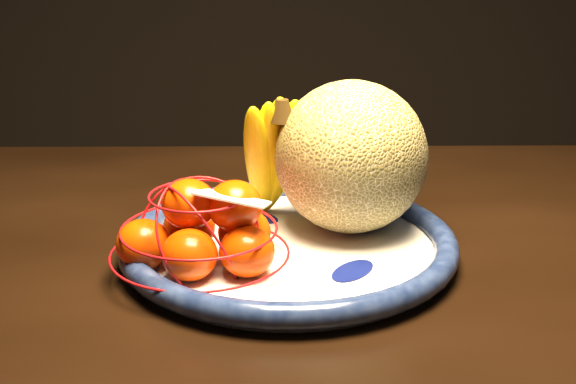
{
  "coord_description": "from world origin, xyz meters",
  "views": [
    {
      "loc": [
        -0.27,
        -0.64,
        1.09
      ],
      "look_at": [
        -0.23,
        0.15,
        0.81
      ],
      "focal_mm": 50.0,
      "sensor_mm": 36.0,
      "label": 1
    }
  ],
  "objects": [
    {
      "name": "cantaloupe",
      "position": [
        -0.16,
        0.19,
        0.84
      ],
      "size": [
        0.17,
        0.17,
        0.17
      ],
      "primitive_type": "sphere",
      "color": "olive",
      "rests_on": "fruit_bowl"
    },
    {
      "name": "mandarin_bag",
      "position": [
        -0.31,
        0.1,
        0.79
      ],
      "size": [
        0.23,
        0.23,
        0.11
      ],
      "rotation": [
        0.0,
        0.0,
        -0.37
      ],
      "color": "#FF4500",
      "rests_on": "fruit_bowl"
    },
    {
      "name": "banana_bunch",
      "position": [
        -0.24,
        0.22,
        0.84
      ],
      "size": [
        0.1,
        0.1,
        0.16
      ],
      "rotation": [
        0.0,
        0.0,
        0.31
      ],
      "color": "yellow",
      "rests_on": "fruit_bowl"
    },
    {
      "name": "dining_table",
      "position": [
        0.03,
        0.11,
        0.66
      ],
      "size": [
        1.53,
        0.96,
        0.74
      ],
      "rotation": [
        0.0,
        0.0,
        -0.05
      ],
      "color": "black",
      "rests_on": "ground"
    },
    {
      "name": "fruit_bowl",
      "position": [
        -0.23,
        0.14,
        0.76
      ],
      "size": [
        0.36,
        0.36,
        0.03
      ],
      "rotation": [
        0.0,
        0.0,
        0.28
      ],
      "color": "white",
      "rests_on": "dining_table"
    },
    {
      "name": "price_tag",
      "position": [
        -0.28,
        0.08,
        0.84
      ],
      "size": [
        0.08,
        0.05,
        0.01
      ],
      "primitive_type": "cube",
      "rotation": [
        -0.14,
        0.1,
        -0.34
      ],
      "color": "white",
      "rests_on": "mandarin_bag"
    }
  ]
}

